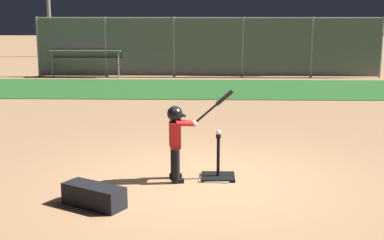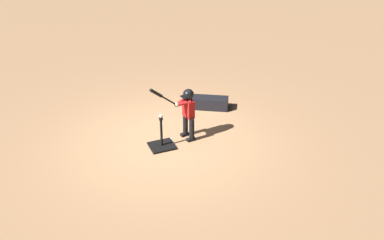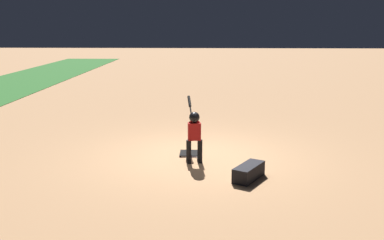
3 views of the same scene
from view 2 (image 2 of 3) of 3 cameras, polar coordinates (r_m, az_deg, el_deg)
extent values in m
plane|color=#AD7F56|center=(9.33, -3.31, -2.73)|extent=(90.00, 90.00, 0.00)
cube|color=white|center=(9.19, -3.61, -3.23)|extent=(0.48, 0.48, 0.02)
cube|color=black|center=(9.15, -3.85, -3.30)|extent=(0.50, 0.45, 0.04)
cylinder|color=black|center=(8.99, -3.91, -1.62)|extent=(0.05, 0.05, 0.58)
cylinder|color=black|center=(8.84, -3.98, 0.15)|extent=(0.08, 0.08, 0.05)
cylinder|color=black|center=(9.23, -0.03, -1.23)|extent=(0.12, 0.12, 0.51)
cube|color=black|center=(9.34, -0.14, -2.46)|extent=(0.19, 0.12, 0.06)
cylinder|color=black|center=(9.41, -0.84, -0.62)|extent=(0.12, 0.12, 0.51)
cube|color=black|center=(9.51, -0.93, -1.83)|extent=(0.19, 0.12, 0.06)
cube|color=red|center=(9.11, -0.45, 1.50)|extent=(0.19, 0.29, 0.38)
sphere|color=#DBB293|center=(8.98, -0.46, 3.19)|extent=(0.19, 0.19, 0.19)
sphere|color=black|center=(8.98, -0.46, 3.26)|extent=(0.23, 0.23, 0.23)
cube|color=black|center=(8.94, -0.97, 2.96)|extent=(0.14, 0.19, 0.01)
cylinder|color=red|center=(8.94, -1.07, 2.15)|extent=(0.31, 0.11, 0.11)
cylinder|color=red|center=(9.00, -1.35, 2.35)|extent=(0.30, 0.21, 0.11)
sphere|color=#DBB293|center=(8.91, -1.98, 1.94)|extent=(0.10, 0.10, 0.10)
cylinder|color=black|center=(8.69, -3.55, 2.83)|extent=(0.56, 0.14, 0.48)
cylinder|color=black|center=(8.55, -4.59, 3.43)|extent=(0.28, 0.11, 0.24)
cylinder|color=black|center=(8.92, -1.89, 1.89)|extent=(0.05, 0.05, 0.05)
sphere|color=white|center=(8.81, -3.99, 0.50)|extent=(0.07, 0.07, 0.07)
cube|color=black|center=(10.60, 2.32, 2.19)|extent=(0.89, 0.69, 0.28)
camera|label=1|loc=(15.49, -13.27, 19.07)|focal=50.00mm
camera|label=3|loc=(14.67, 36.57, 15.87)|focal=42.00mm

